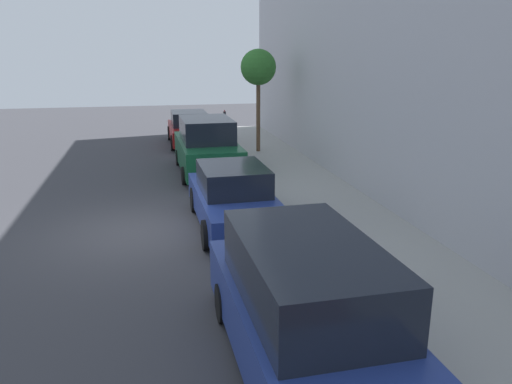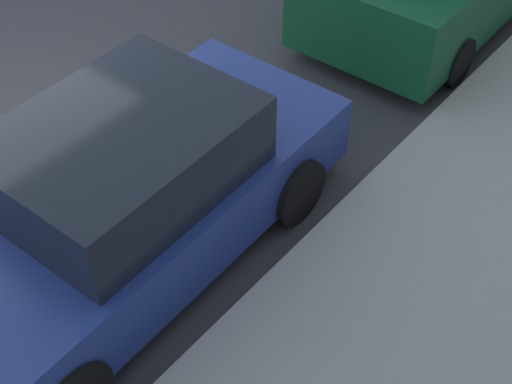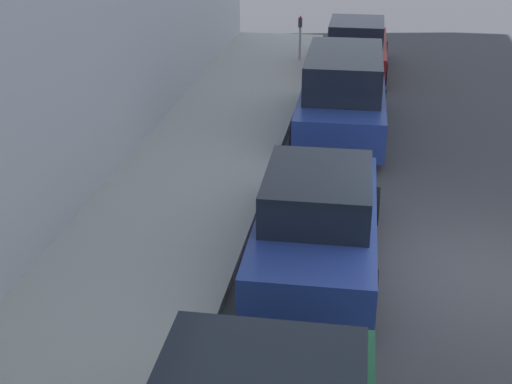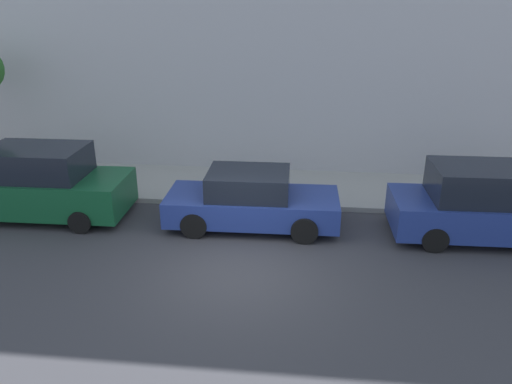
{
  "view_description": "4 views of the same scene",
  "coord_description": "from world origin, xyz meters",
  "px_view_note": "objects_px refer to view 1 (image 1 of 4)",
  "views": [
    {
      "loc": [
        0.34,
        -11.83,
        4.27
      ],
      "look_at": [
        2.79,
        -0.54,
        1.0
      ],
      "focal_mm": 35.0,
      "sensor_mm": 36.0,
      "label": 1
    },
    {
      "loc": [
        5.96,
        -2.67,
        5.07
      ],
      "look_at": [
        3.33,
        0.56,
        1.0
      ],
      "focal_mm": 50.0,
      "sensor_mm": 36.0,
      "label": 2
    },
    {
      "loc": [
        1.64,
        9.83,
        5.69
      ],
      "look_at": [
        3.33,
        -0.28,
        1.0
      ],
      "focal_mm": 50.0,
      "sensor_mm": 36.0,
      "label": 3
    },
    {
      "loc": [
        -9.69,
        -1.45,
        5.81
      ],
      "look_at": [
        2.27,
        -0.15,
        1.0
      ],
      "focal_mm": 35.0,
      "sensor_mm": 36.0,
      "label": 4
    }
  ],
  "objects_px": {
    "parking_meter_far": "(225,122)",
    "street_tree": "(258,68)",
    "parked_suv_fourth": "(207,147)",
    "parked_sedan_fifth": "(189,129)",
    "parked_sedan_third": "(234,198)",
    "parked_minivan_second": "(306,309)"
  },
  "relations": [
    {
      "from": "parking_meter_far",
      "to": "street_tree",
      "type": "distance_m",
      "value": 4.2
    },
    {
      "from": "parked_suv_fourth",
      "to": "parked_sedan_fifth",
      "type": "xyz_separation_m",
      "value": [
        -0.13,
        5.96,
        -0.21
      ]
    },
    {
      "from": "parked_sedan_third",
      "to": "parking_meter_far",
      "type": "height_order",
      "value": "parking_meter_far"
    },
    {
      "from": "parking_meter_far",
      "to": "street_tree",
      "type": "bearing_deg",
      "value": -73.47
    },
    {
      "from": "parking_meter_far",
      "to": "street_tree",
      "type": "height_order",
      "value": "street_tree"
    },
    {
      "from": "parked_minivan_second",
      "to": "parked_sedan_third",
      "type": "distance_m",
      "value": 6.06
    },
    {
      "from": "parked_suv_fourth",
      "to": "street_tree",
      "type": "xyz_separation_m",
      "value": [
        2.53,
        2.88,
        2.66
      ]
    },
    {
      "from": "parked_sedan_third",
      "to": "parked_sedan_fifth",
      "type": "xyz_separation_m",
      "value": [
        -0.09,
        11.81,
        -0.0
      ]
    },
    {
      "from": "parked_sedan_third",
      "to": "street_tree",
      "type": "bearing_deg",
      "value": 73.64
    },
    {
      "from": "parked_suv_fourth",
      "to": "parking_meter_far",
      "type": "distance_m",
      "value": 6.26
    },
    {
      "from": "parked_minivan_second",
      "to": "street_tree",
      "type": "relative_size",
      "value": 1.17
    },
    {
      "from": "parked_suv_fourth",
      "to": "parking_meter_far",
      "type": "relative_size",
      "value": 3.44
    },
    {
      "from": "parked_suv_fourth",
      "to": "parked_sedan_fifth",
      "type": "height_order",
      "value": "parked_suv_fourth"
    },
    {
      "from": "parked_sedan_third",
      "to": "parking_meter_far",
      "type": "distance_m",
      "value": 12.02
    },
    {
      "from": "street_tree",
      "to": "parked_sedan_fifth",
      "type": "bearing_deg",
      "value": 130.7
    },
    {
      "from": "parked_sedan_third",
      "to": "parked_suv_fourth",
      "type": "distance_m",
      "value": 5.85
    },
    {
      "from": "parked_minivan_second",
      "to": "street_tree",
      "type": "bearing_deg",
      "value": 79.97
    },
    {
      "from": "parked_minivan_second",
      "to": "parking_meter_far",
      "type": "distance_m",
      "value": 18.05
    },
    {
      "from": "street_tree",
      "to": "parked_suv_fourth",
      "type": "bearing_deg",
      "value": -131.26
    },
    {
      "from": "parked_minivan_second",
      "to": "street_tree",
      "type": "distance_m",
      "value": 15.25
    },
    {
      "from": "parked_sedan_fifth",
      "to": "street_tree",
      "type": "distance_m",
      "value": 4.98
    },
    {
      "from": "parked_minivan_second",
      "to": "parked_sedan_third",
      "type": "relative_size",
      "value": 1.09
    }
  ]
}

